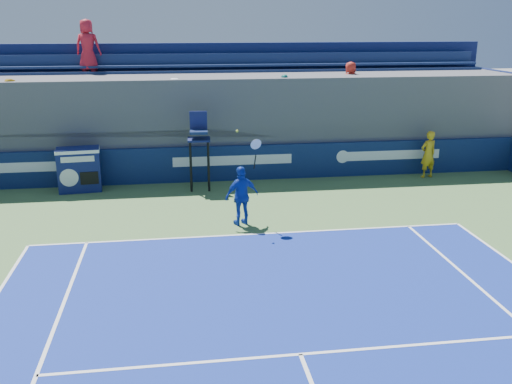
{
  "coord_description": "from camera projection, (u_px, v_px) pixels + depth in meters",
  "views": [
    {
      "loc": [
        -1.86,
        -1.5,
        5.2
      ],
      "look_at": [
        0.0,
        11.5,
        1.25
      ],
      "focal_mm": 40.0,
      "sensor_mm": 36.0,
      "label": 1
    }
  ],
  "objects": [
    {
      "name": "ball_person",
      "position": [
        428.0,
        154.0,
        19.5
      ],
      "size": [
        0.67,
        0.52,
        1.62
      ],
      "primitive_type": "imported",
      "rotation": [
        0.0,
        0.0,
        3.39
      ],
      "color": "gold",
      "rests_on": "apron"
    },
    {
      "name": "back_hoarding",
      "position": [
        233.0,
        163.0,
        19.21
      ],
      "size": [
        20.4,
        0.21,
        1.2
      ],
      "color": "#0D1D49",
      "rests_on": "ground"
    },
    {
      "name": "match_clock",
      "position": [
        79.0,
        168.0,
        17.95
      ],
      "size": [
        1.39,
        0.85,
        1.4
      ],
      "color": "#101851",
      "rests_on": "ground"
    },
    {
      "name": "umpire_chair",
      "position": [
        199.0,
        142.0,
        17.95
      ],
      "size": [
        0.73,
        0.73,
        2.48
      ],
      "color": "black",
      "rests_on": "ground"
    },
    {
      "name": "tennis_player",
      "position": [
        242.0,
        196.0,
        14.92
      ],
      "size": [
        1.03,
        0.67,
        2.57
      ],
      "color": "#1538AB",
      "rests_on": "apron"
    },
    {
      "name": "stadium_seating",
      "position": [
        226.0,
        117.0,
        20.79
      ],
      "size": [
        21.0,
        4.05,
        5.27
      ],
      "color": "#49494E",
      "rests_on": "ground"
    }
  ]
}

